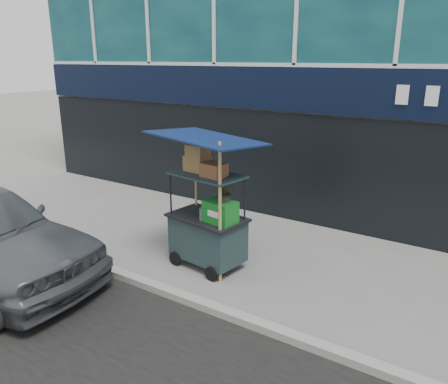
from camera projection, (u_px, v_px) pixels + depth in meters
The scene contains 4 objects.
ground at pixel (182, 292), 6.91m from camera, with size 80.00×80.00×0.00m, color slate.
curb at pixel (173, 294), 6.73m from camera, with size 80.00×0.18×0.12m, color gray.
vendor_cart at pixel (208, 221), 7.54m from camera, with size 1.92×1.48×2.39m.
vendor_man at pixel (226, 224), 7.37m from camera, with size 0.63×0.41×1.73m, color black.
Camera 1 is at (3.93, -4.76, 3.55)m, focal length 35.00 mm.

